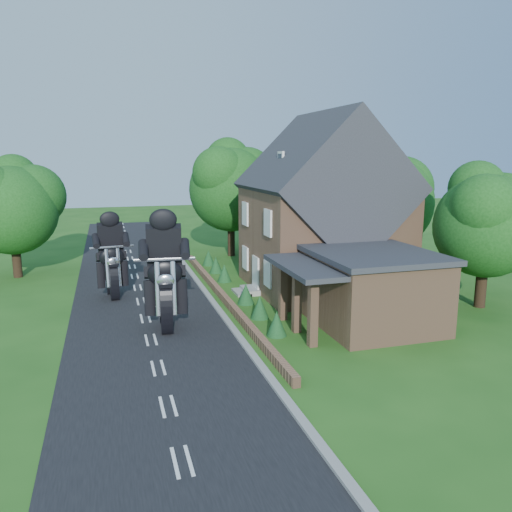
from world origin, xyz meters
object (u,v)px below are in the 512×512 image
object	(u,v)px
house	(322,215)
annex	(370,287)
motorcycle_lead	(166,312)
garden_wall	(223,297)
motorcycle_follow	(113,285)

from	to	relation	value
house	annex	size ratio (longest dim) A/B	1.45
annex	motorcycle_lead	size ratio (longest dim) A/B	4.01
garden_wall	house	distance (m)	7.52
house	motorcycle_follow	bearing A→B (deg)	174.02
house	motorcycle_follow	world-z (taller)	house
annex	motorcycle_follow	world-z (taller)	annex
garden_wall	motorcycle_follow	bearing A→B (deg)	158.49
house	motorcycle_lead	size ratio (longest dim) A/B	5.83
garden_wall	motorcycle_follow	xyz separation A→B (m)	(-5.70, 2.24, 0.52)
garden_wall	house	world-z (taller)	house
house	motorcycle_lead	xyz separation A→B (m)	(-9.67, -4.79, -3.52)
garden_wall	annex	size ratio (longest dim) A/B	3.12
garden_wall	motorcycle_lead	world-z (taller)	motorcycle_lead
annex	motorcycle_lead	bearing A→B (deg)	167.45
garden_wall	annex	world-z (taller)	annex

